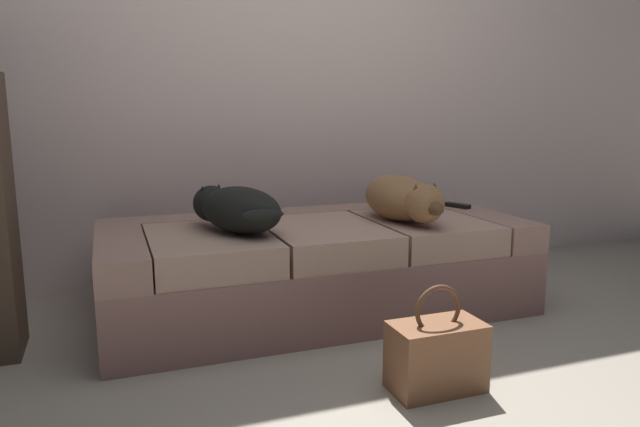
{
  "coord_description": "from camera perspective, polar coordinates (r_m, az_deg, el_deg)",
  "views": [
    {
      "loc": [
        -0.92,
        -1.44,
        0.97
      ],
      "look_at": [
        0.0,
        1.05,
        0.48
      ],
      "focal_mm": 32.62,
      "sensor_mm": 36.0,
      "label": 1
    }
  ],
  "objects": [
    {
      "name": "ground_plane",
      "position": [
        1.96,
        11.31,
        -19.4
      ],
      "size": [
        10.0,
        10.0,
        0.0
      ],
      "primitive_type": "plane",
      "color": "#9D9383"
    },
    {
      "name": "back_wall",
      "position": [
        3.36,
        -4.49,
        17.75
      ],
      "size": [
        6.4,
        0.1,
        2.8
      ],
      "primitive_type": "cube",
      "color": "beige",
      "rests_on": "ground"
    },
    {
      "name": "couch",
      "position": [
        2.8,
        -0.36,
        -5.22
      ],
      "size": [
        1.97,
        0.89,
        0.43
      ],
      "color": "#8C635C",
      "rests_on": "ground"
    },
    {
      "name": "dog_dark",
      "position": [
        2.55,
        -8.31,
        0.47
      ],
      "size": [
        0.42,
        0.56,
        0.2
      ],
      "color": "black",
      "rests_on": "couch"
    },
    {
      "name": "dog_tan",
      "position": [
        2.78,
        8.16,
        1.47
      ],
      "size": [
        0.29,
        0.64,
        0.22
      ],
      "color": "olive",
      "rests_on": "couch"
    },
    {
      "name": "tv_remote",
      "position": [
        3.24,
        13.3,
        0.78
      ],
      "size": [
        0.09,
        0.16,
        0.02
      ],
      "primitive_type": "cube",
      "rotation": [
        0.0,
        0.0,
        0.36
      ],
      "color": "black",
      "rests_on": "couch"
    },
    {
      "name": "handbag",
      "position": [
        2.1,
        11.35,
        -13.46
      ],
      "size": [
        0.32,
        0.18,
        0.38
      ],
      "color": "brown",
      "rests_on": "ground"
    }
  ]
}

